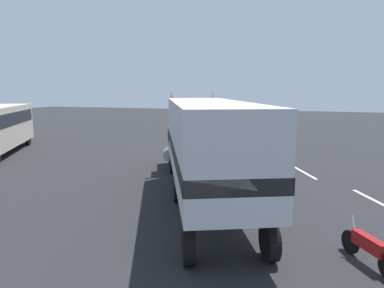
# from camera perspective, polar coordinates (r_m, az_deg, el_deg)

# --- Properties ---
(ground_plane) EXTENTS (120.00, 120.00, 0.00)m
(ground_plane) POSITION_cam_1_polar(r_m,az_deg,el_deg) (20.21, -0.56, -4.17)
(ground_plane) COLOR #232326
(lane_stripe_near) EXTENTS (4.13, 1.83, 0.01)m
(lane_stripe_near) POSITION_cam_1_polar(r_m,az_deg,el_deg) (15.89, 7.17, -7.88)
(lane_stripe_near) COLOR silver
(lane_stripe_near) RESTS_ON ground_plane
(lane_stripe_mid) EXTENTS (4.08, 1.95, 0.01)m
(lane_stripe_mid) POSITION_cam_1_polar(r_m,az_deg,el_deg) (20.98, 17.24, -4.08)
(lane_stripe_mid) COLOR silver
(lane_stripe_mid) RESTS_ON ground_plane
(semi_truck) EXTENTS (13.94, 8.09, 4.50)m
(semi_truck) POSITION_cam_1_polar(r_m,az_deg,el_deg) (14.20, 1.91, 0.60)
(semi_truck) COLOR #B21919
(semi_truck) RESTS_ON ground_plane
(person_bystander) EXTENTS (0.45, 0.47, 1.63)m
(person_bystander) POSITION_cam_1_polar(r_m,az_deg,el_deg) (15.85, 10.39, -4.67)
(person_bystander) COLOR #2D3347
(person_bystander) RESTS_ON ground_plane
(motorcycle) EXTENTS (1.87, 1.16, 1.12)m
(motorcycle) POSITION_cam_1_polar(r_m,az_deg,el_deg) (10.54, 27.02, -14.98)
(motorcycle) COLOR black
(motorcycle) RESTS_ON ground_plane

